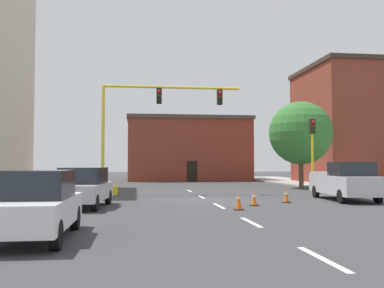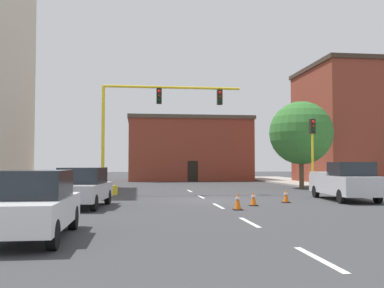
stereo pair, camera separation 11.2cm
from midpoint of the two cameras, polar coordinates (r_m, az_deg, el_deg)
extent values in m
plane|color=#38383A|center=(22.83, 1.99, -7.38)|extent=(160.00, 160.00, 0.00)
cube|color=#9E998E|center=(31.77, -23.66, -5.69)|extent=(6.00, 56.00, 0.14)
cube|color=#9E998E|center=(34.55, 20.82, -5.47)|extent=(6.00, 56.00, 0.14)
cube|color=silver|center=(9.41, 16.34, -14.17)|extent=(0.16, 2.40, 0.01)
cube|color=silver|center=(14.55, 7.49, -10.09)|extent=(0.16, 2.40, 0.01)
cube|color=silver|center=(19.88, 3.40, -8.08)|extent=(0.16, 2.40, 0.01)
cube|color=silver|center=(25.29, 1.07, -6.91)|extent=(0.16, 2.40, 0.01)
cube|color=silver|center=(30.73, -0.44, -6.14)|extent=(0.16, 2.40, 0.01)
cube|color=brown|center=(51.00, -0.69, -0.92)|extent=(13.60, 8.96, 6.78)
cube|color=#4C4238|center=(51.23, -0.69, 3.10)|extent=(13.90, 9.26, 0.40)
cube|color=black|center=(46.51, -0.05, -3.58)|extent=(1.10, 0.06, 2.20)
cube|color=brown|center=(46.14, 21.84, 2.04)|extent=(11.97, 10.15, 10.97)
cube|color=#3D2D23|center=(46.92, 21.72, 8.98)|extent=(12.27, 10.45, 0.40)
cube|color=yellow|center=(27.56, -11.73, -5.93)|extent=(1.80, 1.20, 0.55)
cylinder|color=yellow|center=(27.57, -11.66, 1.09)|extent=(0.20, 0.20, 6.20)
cylinder|color=yellow|center=(27.94, -2.65, 7.39)|extent=(8.65, 0.16, 0.16)
cube|color=black|center=(27.79, -4.44, 6.25)|extent=(0.32, 0.36, 0.95)
sphere|color=red|center=(27.65, -4.42, 6.87)|extent=(0.20, 0.20, 0.20)
sphere|color=#38280A|center=(27.60, -4.42, 6.30)|extent=(0.20, 0.20, 0.20)
sphere|color=black|center=(27.56, -4.42, 5.72)|extent=(0.20, 0.20, 0.20)
cube|color=black|center=(28.25, 3.52, 6.10)|extent=(0.32, 0.36, 0.95)
sphere|color=red|center=(28.11, 3.59, 6.71)|extent=(0.20, 0.20, 0.20)
sphere|color=#38280A|center=(28.07, 3.59, 6.15)|extent=(0.20, 0.20, 0.20)
sphere|color=black|center=(28.03, 3.59, 5.58)|extent=(0.20, 0.20, 0.20)
cylinder|color=yellow|center=(29.22, 15.36, -1.53)|extent=(0.14, 0.14, 4.80)
cube|color=black|center=(29.31, 15.31, 2.23)|extent=(0.32, 0.36, 0.95)
sphere|color=red|center=(29.16, 15.45, 2.80)|extent=(0.20, 0.20, 0.20)
sphere|color=#38280A|center=(29.14, 15.45, 2.25)|extent=(0.20, 0.20, 0.20)
sphere|color=black|center=(29.12, 15.46, 1.70)|extent=(0.20, 0.20, 0.20)
cylinder|color=brown|center=(35.03, 13.98, -3.62)|extent=(0.36, 0.36, 2.46)
sphere|color=#33702D|center=(35.11, 13.93, 1.42)|extent=(4.93, 4.93, 4.93)
cube|color=#BCBCC1|center=(24.26, 19.16, -5.03)|extent=(2.40, 5.54, 0.95)
cube|color=#1E2328|center=(23.40, 19.96, -3.09)|extent=(1.97, 1.93, 0.70)
cube|color=#BCBCC1|center=(25.34, 18.13, -3.68)|extent=(2.21, 2.95, 0.16)
cylinder|color=black|center=(22.97, 23.00, -6.30)|extent=(0.27, 0.69, 0.68)
cylinder|color=black|center=(22.25, 18.81, -6.50)|extent=(0.27, 0.69, 0.68)
cylinder|color=black|center=(26.32, 19.49, -5.86)|extent=(0.27, 0.69, 0.68)
cylinder|color=black|center=(25.69, 15.75, -5.99)|extent=(0.27, 0.69, 0.68)
cube|color=white|center=(11.89, -20.24, -8.32)|extent=(1.85, 4.50, 0.70)
cube|color=#1E2328|center=(11.94, -20.08, -4.93)|extent=(1.70, 2.30, 0.70)
cylinder|color=black|center=(13.60, -22.24, -9.02)|extent=(0.22, 0.68, 0.68)
cylinder|color=black|center=(13.28, -15.25, -9.29)|extent=(0.22, 0.68, 0.68)
cylinder|color=black|center=(10.29, -17.65, -11.25)|extent=(0.22, 0.68, 0.68)
cube|color=#B7B7BC|center=(19.68, -14.18, -6.06)|extent=(2.33, 4.68, 0.70)
cube|color=#1E2328|center=(19.75, -14.09, -4.02)|extent=(1.94, 2.47, 0.70)
cylinder|color=black|center=(21.38, -15.42, -6.70)|extent=(0.29, 0.70, 0.68)
cylinder|color=black|center=(21.04, -11.03, -6.82)|extent=(0.29, 0.70, 0.68)
cylinder|color=black|center=(18.44, -17.80, -7.35)|extent=(0.29, 0.70, 0.68)
cylinder|color=black|center=(18.04, -12.74, -7.52)|extent=(0.29, 0.70, 0.68)
cube|color=black|center=(20.15, 7.97, -7.94)|extent=(0.36, 0.36, 0.04)
cone|color=orange|center=(20.12, 7.96, -7.01)|extent=(0.28, 0.28, 0.62)
cylinder|color=white|center=(20.12, 7.96, -6.80)|extent=(0.19, 0.19, 0.08)
cube|color=black|center=(18.26, 5.95, -8.51)|extent=(0.36, 0.36, 0.04)
cone|color=orange|center=(18.23, 5.94, -7.33)|extent=(0.28, 0.28, 0.71)
cylinder|color=white|center=(18.22, 5.94, -7.07)|extent=(0.19, 0.19, 0.08)
cube|color=black|center=(22.00, 12.09, -7.46)|extent=(0.36, 0.36, 0.04)
cone|color=orange|center=(21.98, 12.08, -6.57)|extent=(0.28, 0.28, 0.65)
cylinder|color=white|center=(21.97, 12.08, -6.36)|extent=(0.19, 0.19, 0.08)
camera|label=1|loc=(0.06, -90.11, 0.01)|focal=40.82mm
camera|label=2|loc=(0.06, 89.89, -0.01)|focal=40.82mm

